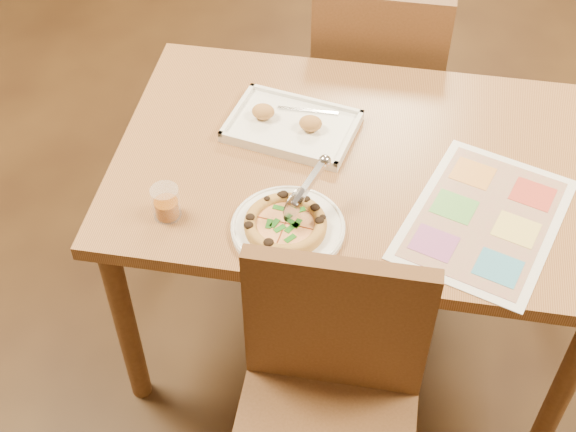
% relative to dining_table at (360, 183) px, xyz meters
% --- Properties ---
extents(dining_table, '(1.30, 0.85, 0.72)m').
position_rel_dining_table_xyz_m(dining_table, '(0.00, 0.00, 0.00)').
color(dining_table, '#96663C').
rests_on(dining_table, ground).
extents(chair_near, '(0.42, 0.42, 0.47)m').
position_rel_dining_table_xyz_m(chair_near, '(0.00, -0.60, -0.07)').
color(chair_near, brown).
rests_on(chair_near, ground).
extents(chair_far, '(0.42, 0.42, 0.47)m').
position_rel_dining_table_xyz_m(chair_far, '(-0.00, 0.60, -0.07)').
color(chair_far, brown).
rests_on(chair_far, ground).
extents(plate, '(0.32, 0.32, 0.01)m').
position_rel_dining_table_xyz_m(plate, '(-0.15, -0.28, 0.09)').
color(plate, white).
rests_on(plate, dining_table).
extents(pizza, '(0.20, 0.20, 0.03)m').
position_rel_dining_table_xyz_m(pizza, '(-0.16, -0.28, 0.11)').
color(pizza, gold).
rests_on(pizza, plate).
extents(pizza_cutter, '(0.09, 0.16, 0.10)m').
position_rel_dining_table_xyz_m(pizza_cutter, '(-0.12, -0.23, 0.17)').
color(pizza_cutter, silver).
rests_on(pizza_cutter, pizza).
extents(appetizer_tray, '(0.38, 0.30, 0.06)m').
position_rel_dining_table_xyz_m(appetizer_tray, '(-0.20, 0.09, 0.10)').
color(appetizer_tray, white).
rests_on(appetizer_tray, dining_table).
extents(glass_tumbler, '(0.07, 0.07, 0.09)m').
position_rel_dining_table_xyz_m(glass_tumbler, '(-0.45, -0.28, 0.12)').
color(glass_tumbler, '#8E430A').
rests_on(glass_tumbler, dining_table).
extents(menu, '(0.48, 0.56, 0.00)m').
position_rel_dining_table_xyz_m(menu, '(0.32, -0.16, 0.09)').
color(menu, white).
rests_on(menu, dining_table).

